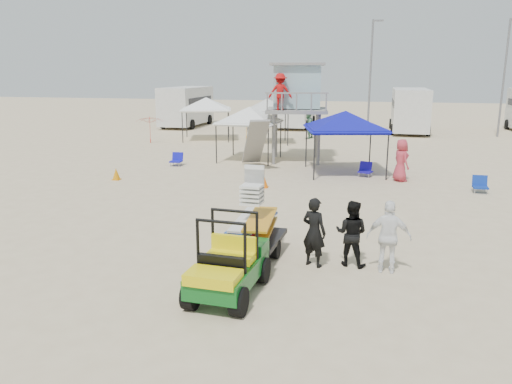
% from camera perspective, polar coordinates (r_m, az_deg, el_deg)
% --- Properties ---
extents(ground, '(140.00, 140.00, 0.00)m').
position_cam_1_polar(ground, '(11.40, -6.07, -9.70)').
color(ground, beige).
rests_on(ground, ground).
extents(utility_cart, '(1.24, 2.28, 1.69)m').
position_cam_1_polar(utility_cart, '(10.23, -3.34, -7.68)').
color(utility_cart, '#0D581A').
rests_on(utility_cart, ground).
extents(surf_trailer, '(1.33, 2.32, 2.01)m').
position_cam_1_polar(surf_trailer, '(12.34, -0.19, -3.73)').
color(surf_trailer, black).
rests_on(surf_trailer, ground).
extents(man_left, '(0.72, 0.61, 1.67)m').
position_cam_1_polar(man_left, '(11.80, 6.65, -4.58)').
color(man_left, black).
rests_on(man_left, ground).
extents(man_mid, '(0.88, 0.75, 1.58)m').
position_cam_1_polar(man_mid, '(11.99, 10.84, -4.65)').
color(man_mid, black).
rests_on(man_mid, ground).
extents(man_right, '(1.00, 0.43, 1.70)m').
position_cam_1_polar(man_right, '(11.73, 14.95, -4.99)').
color(man_right, white).
rests_on(man_right, ground).
extents(lifeguard_tower, '(3.42, 3.42, 4.81)m').
position_cam_1_polar(lifeguard_tower, '(25.78, 4.54, 11.52)').
color(lifeguard_tower, gray).
rests_on(lifeguard_tower, ground).
extents(canopy_blue, '(3.95, 3.95, 3.21)m').
position_cam_1_polar(canopy_blue, '(22.75, 10.21, 8.76)').
color(canopy_blue, black).
rests_on(canopy_blue, ground).
extents(canopy_white_a, '(2.95, 2.95, 3.17)m').
position_cam_1_polar(canopy_white_a, '(25.76, -0.76, 9.41)').
color(canopy_white_a, black).
rests_on(canopy_white_a, ground).
extents(canopy_white_b, '(3.87, 3.87, 3.23)m').
position_cam_1_polar(canopy_white_b, '(34.07, -5.74, 10.47)').
color(canopy_white_b, black).
rests_on(canopy_white_b, ground).
extents(canopy_white_c, '(3.20, 3.20, 3.25)m').
position_cam_1_polar(canopy_white_c, '(32.22, 1.31, 10.39)').
color(canopy_white_c, black).
rests_on(canopy_white_c, ground).
extents(umbrella_a, '(2.49, 2.51, 1.72)m').
position_cam_1_polar(umbrella_a, '(32.99, -12.01, 6.97)').
color(umbrella_a, red).
rests_on(umbrella_a, ground).
extents(umbrella_b, '(2.80, 2.80, 1.80)m').
position_cam_1_polar(umbrella_b, '(33.52, -1.06, 7.43)').
color(umbrella_b, orange).
rests_on(umbrella_b, ground).
extents(cone_near, '(0.34, 0.34, 0.50)m').
position_cam_1_polar(cone_near, '(19.83, 0.91, 1.23)').
color(cone_near, '#EB6307').
rests_on(cone_near, ground).
extents(cone_far, '(0.34, 0.34, 0.50)m').
position_cam_1_polar(cone_far, '(22.08, -15.69, 1.99)').
color(cone_far, orange).
rests_on(cone_far, ground).
extents(beach_chair_a, '(0.55, 0.59, 0.64)m').
position_cam_1_polar(beach_chair_a, '(24.84, -9.05, 3.72)').
color(beach_chair_a, '#1011B4').
rests_on(beach_chair_a, ground).
extents(beach_chair_b, '(0.67, 0.73, 0.64)m').
position_cam_1_polar(beach_chair_b, '(22.50, 12.41, 2.55)').
color(beach_chair_b, '#180E99').
rests_on(beach_chair_b, ground).
extents(beach_chair_c, '(0.55, 0.58, 0.64)m').
position_cam_1_polar(beach_chair_c, '(20.87, 24.23, 0.82)').
color(beach_chair_c, navy).
rests_on(beach_chair_c, ground).
extents(rv_far_left, '(2.64, 6.80, 3.25)m').
position_cam_1_polar(rv_far_left, '(42.87, -7.96, 9.85)').
color(rv_far_left, silver).
rests_on(rv_far_left, ground).
extents(rv_mid_left, '(2.65, 6.50, 3.25)m').
position_cam_1_polar(rv_mid_left, '(41.95, 4.52, 9.86)').
color(rv_mid_left, silver).
rests_on(rv_mid_left, ground).
extents(rv_mid_right, '(2.64, 7.00, 3.25)m').
position_cam_1_polar(rv_mid_right, '(40.00, 17.16, 9.13)').
color(rv_mid_right, silver).
rests_on(rv_mid_right, ground).
extents(light_pole_left, '(0.14, 0.14, 8.00)m').
position_cam_1_polar(light_pole_left, '(36.85, 12.91, 12.48)').
color(light_pole_left, slate).
rests_on(light_pole_left, ground).
extents(light_pole_right, '(0.14, 0.14, 8.00)m').
position_cam_1_polar(light_pole_right, '(39.26, 26.46, 11.48)').
color(light_pole_right, slate).
rests_on(light_pole_right, ground).
extents(distant_beachgoers, '(6.62, 13.90, 1.86)m').
position_cam_1_polar(distant_beachgoers, '(29.11, 9.21, 6.34)').
color(distant_beachgoers, '#4A7C5C').
rests_on(distant_beachgoers, ground).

